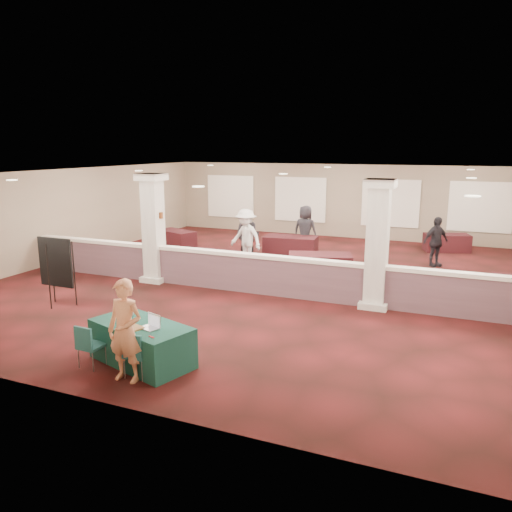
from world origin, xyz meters
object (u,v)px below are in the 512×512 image
at_px(conf_chair_side, 88,343).
at_px(far_table_back_center, 291,247).
at_px(near_table, 142,343).
at_px(far_table_back_right, 447,243).
at_px(attendee_b, 246,237).
at_px(easel_board, 56,263).
at_px(far_table_front_left, 213,261).
at_px(attendee_a, 248,235).
at_px(attendee_c, 436,242).
at_px(conf_chair_main, 135,351).
at_px(far_table_back_left, 176,239).
at_px(far_table_front_center, 320,266).
at_px(woman, 125,331).
at_px(attendee_d, 305,230).

height_order(conf_chair_side, far_table_back_center, conf_chair_side).
relative_size(near_table, conf_chair_side, 2.41).
xyz_separation_m(far_table_back_right, attendee_b, (-6.21, -5.06, 0.62)).
bearing_deg(attendee_b, easel_board, -97.17).
bearing_deg(far_table_front_left, attendee_a, 73.62).
bearing_deg(attendee_c, conf_chair_main, -155.72).
height_order(easel_board, far_table_front_left, easel_board).
height_order(near_table, conf_chair_side, conf_chair_side).
bearing_deg(easel_board, attendee_a, 70.39).
relative_size(conf_chair_main, far_table_back_left, 0.51).
bearing_deg(attendee_a, near_table, -81.37).
relative_size(conf_chair_main, attendee_c, 0.50).
distance_m(conf_chair_main, attendee_b, 8.69).
height_order(near_table, conf_chair_main, conf_chair_main).
relative_size(near_table, far_table_front_left, 1.22).
bearing_deg(far_table_front_left, attendee_b, 59.17).
xyz_separation_m(far_table_back_center, attendee_c, (4.94, 0.53, 0.46)).
xyz_separation_m(conf_chair_main, attendee_a, (-1.84, 9.07, 0.42)).
height_order(near_table, attendee_c, attendee_c).
bearing_deg(far_table_front_center, attendee_c, 44.65).
relative_size(near_table, easel_board, 1.13).
bearing_deg(woman, attendee_d, 89.77).
height_order(conf_chair_main, far_table_front_center, conf_chair_main).
bearing_deg(woman, easel_board, 145.38).
height_order(far_table_front_left, attendee_c, attendee_c).
height_order(woman, far_table_back_right, woman).
distance_m(attendee_a, attendee_c, 6.36).
bearing_deg(far_table_back_center, far_table_front_center, -54.72).
bearing_deg(easel_board, conf_chair_side, -38.20).
relative_size(easel_board, far_table_back_left, 1.07).
bearing_deg(easel_board, conf_chair_main, -30.77).
relative_size(conf_chair_main, attendee_b, 0.44).
bearing_deg(attendee_b, conf_chair_side, -69.30).
height_order(far_table_front_left, far_table_front_center, far_table_front_center).
height_order(easel_board, attendee_b, attendee_b).
bearing_deg(far_table_front_center, easel_board, -136.51).
bearing_deg(far_table_front_left, woman, -73.31).
relative_size(far_table_front_left, far_table_front_center, 0.85).
distance_m(far_table_back_left, far_table_back_right, 10.59).
distance_m(far_table_back_center, attendee_c, 4.99).
relative_size(far_table_front_left, attendee_c, 0.96).
relative_size(near_table, attendee_d, 1.08).
height_order(conf_chair_main, far_table_back_center, conf_chair_main).
xyz_separation_m(attendee_a, attendee_b, (0.18, -0.56, 0.04)).
bearing_deg(far_table_back_right, near_table, -110.40).
height_order(conf_chair_side, easel_board, easel_board).
distance_m(easel_board, attendee_b, 6.45).
distance_m(conf_chair_side, far_table_front_center, 8.02).
relative_size(woman, far_table_back_left, 1.09).
height_order(conf_chair_main, far_table_back_right, conf_chair_main).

